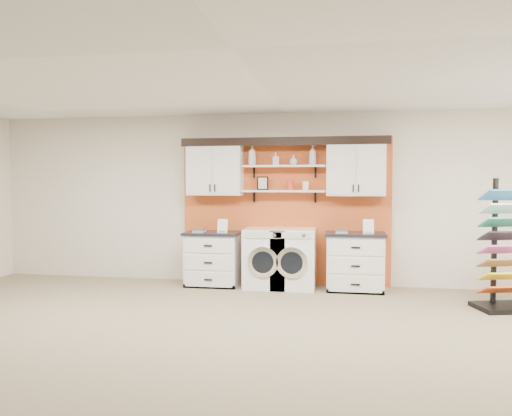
% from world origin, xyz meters
% --- Properties ---
extents(floor, '(10.00, 10.00, 0.00)m').
position_xyz_m(floor, '(0.00, 0.00, 0.00)').
color(floor, gray).
rests_on(floor, ground).
extents(ceiling, '(10.00, 10.00, 0.00)m').
position_xyz_m(ceiling, '(0.00, 0.00, 2.80)').
color(ceiling, white).
rests_on(ceiling, wall_back).
extents(wall_back, '(10.00, 0.00, 10.00)m').
position_xyz_m(wall_back, '(0.00, 4.00, 1.40)').
color(wall_back, beige).
rests_on(wall_back, floor).
extents(accent_panel, '(3.40, 0.07, 2.40)m').
position_xyz_m(accent_panel, '(0.00, 3.96, 1.20)').
color(accent_panel, '#C34F21').
rests_on(accent_panel, wall_back).
extents(upper_cabinet_left, '(0.90, 0.35, 0.84)m').
position_xyz_m(upper_cabinet_left, '(-1.13, 3.79, 1.88)').
color(upper_cabinet_left, white).
rests_on(upper_cabinet_left, wall_back).
extents(upper_cabinet_right, '(0.90, 0.35, 0.84)m').
position_xyz_m(upper_cabinet_right, '(1.13, 3.79, 1.88)').
color(upper_cabinet_right, white).
rests_on(upper_cabinet_right, wall_back).
extents(shelf_lower, '(1.32, 0.28, 0.03)m').
position_xyz_m(shelf_lower, '(0.00, 3.80, 1.53)').
color(shelf_lower, white).
rests_on(shelf_lower, wall_back).
extents(shelf_upper, '(1.32, 0.28, 0.03)m').
position_xyz_m(shelf_upper, '(0.00, 3.80, 1.93)').
color(shelf_upper, white).
rests_on(shelf_upper, wall_back).
extents(crown_molding, '(3.30, 0.41, 0.13)m').
position_xyz_m(crown_molding, '(0.00, 3.81, 2.33)').
color(crown_molding, black).
rests_on(crown_molding, wall_back).
extents(picture_frame, '(0.18, 0.02, 0.22)m').
position_xyz_m(picture_frame, '(-0.35, 3.85, 1.66)').
color(picture_frame, black).
rests_on(picture_frame, shelf_lower).
extents(canister_red, '(0.11, 0.11, 0.16)m').
position_xyz_m(canister_red, '(0.10, 3.80, 1.62)').
color(canister_red, red).
rests_on(canister_red, shelf_lower).
extents(canister_cream, '(0.10, 0.10, 0.14)m').
position_xyz_m(canister_cream, '(0.35, 3.80, 1.61)').
color(canister_cream, silver).
rests_on(canister_cream, shelf_lower).
extents(base_cabinet_left, '(0.89, 0.66, 0.87)m').
position_xyz_m(base_cabinet_left, '(-1.13, 3.64, 0.44)').
color(base_cabinet_left, white).
rests_on(base_cabinet_left, floor).
extents(base_cabinet_right, '(0.91, 0.66, 0.90)m').
position_xyz_m(base_cabinet_right, '(1.13, 3.64, 0.45)').
color(base_cabinet_right, white).
rests_on(base_cabinet_right, floor).
extents(washer, '(0.67, 0.71, 0.94)m').
position_xyz_m(washer, '(-0.26, 3.64, 0.47)').
color(washer, white).
rests_on(washer, floor).
extents(dryer, '(0.68, 0.71, 0.94)m').
position_xyz_m(dryer, '(0.18, 3.64, 0.47)').
color(dryer, white).
rests_on(dryer, floor).
extents(sample_rack, '(0.74, 0.67, 1.73)m').
position_xyz_m(sample_rack, '(2.99, 2.79, 0.54)').
color(sample_rack, black).
rests_on(sample_rack, floor).
extents(soap_bottle_a, '(0.17, 0.17, 0.33)m').
position_xyz_m(soap_bottle_a, '(-0.52, 3.80, 2.11)').
color(soap_bottle_a, silver).
rests_on(soap_bottle_a, shelf_upper).
extents(soap_bottle_b, '(0.12, 0.12, 0.20)m').
position_xyz_m(soap_bottle_b, '(-0.13, 3.80, 2.05)').
color(soap_bottle_b, silver).
rests_on(soap_bottle_b, shelf_upper).
extents(soap_bottle_c, '(0.18, 0.18, 0.16)m').
position_xyz_m(soap_bottle_c, '(0.16, 3.80, 2.03)').
color(soap_bottle_c, silver).
rests_on(soap_bottle_c, shelf_upper).
extents(soap_bottle_d, '(0.16, 0.16, 0.31)m').
position_xyz_m(soap_bottle_d, '(0.46, 3.80, 2.10)').
color(soap_bottle_d, silver).
rests_on(soap_bottle_d, shelf_upper).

